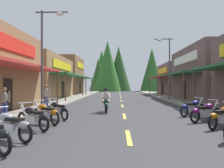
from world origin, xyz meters
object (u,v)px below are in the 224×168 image
object	(u,v)px
motorcycle_parked_right_3	(206,111)
pedestrian_strolling	(46,95)
streetlamp_left	(46,46)
rider_cruising_lead	(106,102)
motorcycle_parked_right_2	(223,116)
motorcycle_parked_left_2	(33,117)
motorcycle_parked_left_3	(45,113)
pedestrian_waiting	(4,101)
streetlamp_right	(167,60)
motorcycle_parked_left_1	(10,125)
motorcycle_parked_left_4	(57,110)
motorcycle_parked_right_4	(193,107)

from	to	relation	value
motorcycle_parked_right_3	pedestrian_strolling	xyz separation A→B (m)	(-9.14, 5.35, 0.54)
streetlamp_left	rider_cruising_lead	bearing A→B (deg)	-1.40
rider_cruising_lead	motorcycle_parked_right_2	bearing A→B (deg)	-142.52
streetlamp_left	motorcycle_parked_right_2	bearing A→B (deg)	-32.29
motorcycle_parked_left_2	motorcycle_parked_left_3	world-z (taller)	same
streetlamp_left	motorcycle_parked_left_3	bearing A→B (deg)	-74.29
motorcycle_parked_right_2	pedestrian_waiting	size ratio (longest dim) A/B	1.05
rider_cruising_lead	streetlamp_right	bearing A→B (deg)	-33.10
pedestrian_strolling	motorcycle_parked_right_2	bearing A→B (deg)	39.85
streetlamp_left	motorcycle_parked_right_3	bearing A→B (deg)	-23.81
streetlamp_left	motorcycle_parked_left_1	bearing A→B (deg)	-81.68
motorcycle_parked_left_1	rider_cruising_lead	bearing A→B (deg)	-77.99
motorcycle_parked_right_3	motorcycle_parked_left_4	size ratio (longest dim) A/B	1.16
rider_cruising_lead	pedestrian_waiting	world-z (taller)	pedestrian_waiting
motorcycle_parked_left_3	pedestrian_waiting	bearing A→B (deg)	13.66
motorcycle_parked_left_4	pedestrian_waiting	distance (m)	2.67
streetlamp_right	motorcycle_parked_left_1	xyz separation A→B (m)	(-8.63, -18.95, -3.84)
motorcycle_parked_left_2	streetlamp_right	bearing A→B (deg)	-78.51
pedestrian_strolling	motorcycle_parked_right_3	bearing A→B (deg)	46.92
motorcycle_parked_right_2	rider_cruising_lead	size ratio (longest dim) A/B	0.80
streetlamp_left	motorcycle_parked_left_2	distance (m)	7.12
motorcycle_parked_left_2	motorcycle_parked_right_3	bearing A→B (deg)	-125.70
streetlamp_left	pedestrian_waiting	bearing A→B (deg)	-109.77
pedestrian_strolling	pedestrian_waiting	bearing A→B (deg)	-21.03
pedestrian_strolling	streetlamp_right	bearing A→B (deg)	120.25
motorcycle_parked_left_4	pedestrian_strolling	distance (m)	5.04
pedestrian_waiting	pedestrian_strolling	bearing A→B (deg)	126.81
motorcycle_parked_right_2	motorcycle_parked_left_1	world-z (taller)	same
motorcycle_parked_left_4	streetlamp_right	bearing A→B (deg)	-73.65
motorcycle_parked_right_2	motorcycle_parked_left_1	distance (m)	7.93
motorcycle_parked_right_3	motorcycle_parked_left_4	bearing A→B (deg)	143.12
streetlamp_right	rider_cruising_lead	size ratio (longest dim) A/B	3.14
streetlamp_left	motorcycle_parked_left_3	xyz separation A→B (m)	(1.27, -4.53, -3.67)
motorcycle_parked_right_4	motorcycle_parked_left_3	bearing A→B (deg)	164.88
motorcycle_parked_left_2	pedestrian_waiting	bearing A→B (deg)	-10.26
motorcycle_parked_right_4	pedestrian_strolling	world-z (taller)	pedestrian_strolling
motorcycle_parked_left_3	motorcycle_parked_right_2	bearing A→B (deg)	-146.86
motorcycle_parked_right_4	motorcycle_parked_left_2	xyz separation A→B (m)	(-7.47, -4.26, 0.00)
rider_cruising_lead	motorcycle_parked_left_4	bearing A→B (deg)	137.35
motorcycle_parked_right_3	motorcycle_parked_left_4	world-z (taller)	same
motorcycle_parked_left_4	pedestrian_strolling	size ratio (longest dim) A/B	0.93
rider_cruising_lead	pedestrian_strolling	size ratio (longest dim) A/B	1.22
motorcycle_parked_right_2	rider_cruising_lead	bearing A→B (deg)	93.09
pedestrian_waiting	motorcycle_parked_right_2	bearing A→B (deg)	32.37
streetlamp_left	motorcycle_parked_left_3	size ratio (longest dim) A/B	3.81
streetlamp_right	motorcycle_parked_left_4	bearing A→B (deg)	-120.41
rider_cruising_lead	pedestrian_waiting	size ratio (longest dim) A/B	1.31
motorcycle_parked_left_1	pedestrian_waiting	world-z (taller)	pedestrian_waiting
motorcycle_parked_left_1	motorcycle_parked_right_3	bearing A→B (deg)	-121.01
streetlamp_left	motorcycle_parked_right_3	size ratio (longest dim) A/B	3.42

